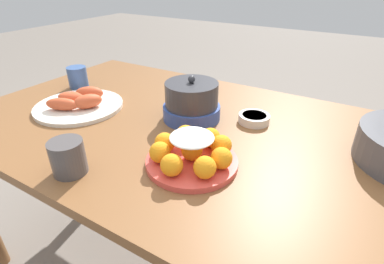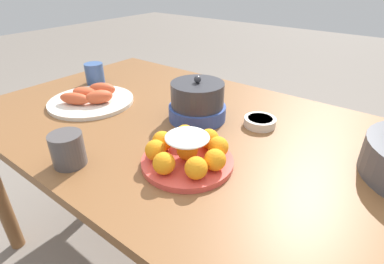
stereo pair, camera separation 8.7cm
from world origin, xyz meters
name	(u,v)px [view 1 (the left image)]	position (x,y,z in m)	size (l,w,h in m)	color
dining_table	(192,148)	(0.00, 0.00, 0.63)	(1.60, 0.92, 0.71)	brown
cake_plate	(192,153)	(0.11, -0.18, 0.74)	(0.24, 0.24, 0.09)	#E04C42
sauce_bowl	(254,118)	(0.16, 0.14, 0.72)	(0.10, 0.10, 0.03)	silver
seafood_platter	(79,103)	(-0.44, -0.08, 0.73)	(0.32, 0.32, 0.07)	silver
cup_near	(68,157)	(-0.14, -0.37, 0.75)	(0.09, 0.09, 0.09)	#4C4747
cup_far	(78,77)	(-0.61, 0.07, 0.75)	(0.08, 0.08, 0.09)	#38568E
warming_pot	(192,102)	(-0.04, 0.06, 0.77)	(0.19, 0.19, 0.15)	#334C99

